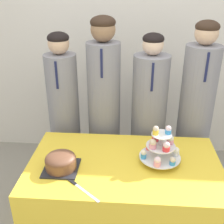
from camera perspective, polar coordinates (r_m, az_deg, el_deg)
name	(u,v)px	position (r m, az deg, el deg)	size (l,w,h in m)	color
wall_back	(130,33)	(2.97, 3.69, 15.77)	(9.00, 0.06, 2.70)	silver
table	(124,204)	(2.15, 2.36, -18.17)	(1.30, 0.75, 0.73)	yellow
round_cake	(61,161)	(1.86, -10.38, -9.83)	(0.22, 0.22, 0.12)	#232328
cake_knife	(77,185)	(1.75, -7.17, -14.55)	(0.23, 0.21, 0.01)	silver
cupcake_stand	(161,147)	(1.89, 9.84, -7.10)	(0.28, 0.28, 0.28)	silver
student_0	(65,122)	(2.50, -9.55, -1.97)	(0.26, 0.27, 1.48)	gray
student_1	(104,116)	(2.41, -1.60, -0.80)	(0.27, 0.28, 1.61)	gray
student_2	(148,126)	(2.44, 7.32, -2.78)	(0.29, 0.30, 1.49)	gray
student_3	(194,121)	(2.47, 16.34, -1.85)	(0.28, 0.28, 1.58)	gray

